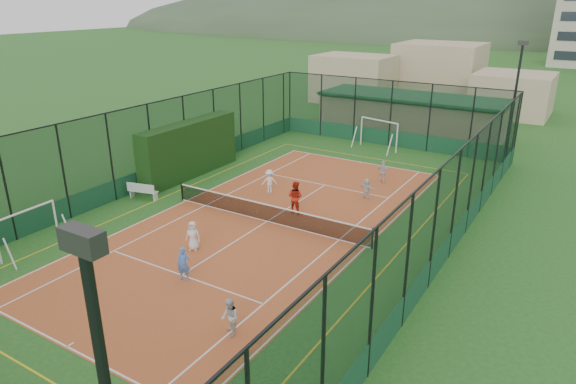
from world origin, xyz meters
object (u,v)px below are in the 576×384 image
(child_near_left, at_px, (193,236))
(child_near_mid, at_px, (184,264))
(child_far_right, at_px, (383,172))
(coach, at_px, (295,197))
(futsal_goal_far, at_px, (379,135))
(child_near_right, at_px, (230,317))
(clubhouse, at_px, (411,114))
(child_far_back, at_px, (367,188))
(futsal_goal_near, at_px, (28,231))
(child_far_left, at_px, (269,181))
(floodlight_ne, at_px, (513,105))
(white_bench, at_px, (143,190))

(child_near_left, height_order, child_near_mid, child_near_mid)
(child_near_left, distance_m, child_far_right, 13.65)
(coach, bearing_deg, child_near_left, 72.91)
(futsal_goal_far, relative_size, child_near_right, 2.44)
(futsal_goal_far, bearing_deg, child_near_left, -78.03)
(clubhouse, bearing_deg, futsal_goal_far, -93.47)
(child_far_right, distance_m, coach, 7.26)
(child_near_mid, distance_m, child_far_back, 12.63)
(futsal_goal_near, height_order, child_near_mid, futsal_goal_near)
(child_near_mid, bearing_deg, child_far_left, 76.95)
(child_far_left, relative_size, coach, 0.81)
(clubhouse, height_order, futsal_goal_near, clubhouse)
(futsal_goal_far, bearing_deg, child_far_back, -57.21)
(clubhouse, bearing_deg, child_near_right, -82.16)
(child_near_right, xyz_separation_m, child_far_back, (-1.19, 14.29, -0.11))
(child_far_right, xyz_separation_m, child_far_back, (0.21, -2.97, -0.11))
(child_near_mid, bearing_deg, floodlight_ne, 43.23)
(coach, bearing_deg, futsal_goal_near, 50.23)
(floodlight_ne, xyz_separation_m, coach, (-7.99, -14.80, -3.24))
(futsal_goal_far, relative_size, child_near_left, 2.46)
(floodlight_ne, height_order, futsal_goal_far, floodlight_ne)
(child_far_left, bearing_deg, child_far_back, 162.12)
(futsal_goal_far, xyz_separation_m, child_near_mid, (0.74, -22.36, -0.37))
(child_near_left, height_order, child_far_right, child_far_right)
(white_bench, height_order, child_near_mid, child_near_mid)
(clubhouse, xyz_separation_m, futsal_goal_far, (-0.38, -6.24, -0.48))
(child_far_left, distance_m, coach, 3.32)
(child_near_mid, bearing_deg, child_far_right, 53.69)
(child_near_mid, height_order, coach, coach)
(floodlight_ne, relative_size, clubhouse, 0.54)
(white_bench, bearing_deg, child_near_right, -45.22)
(child_near_left, relative_size, coach, 0.79)
(floodlight_ne, height_order, child_far_left, floodlight_ne)
(child_far_right, bearing_deg, white_bench, 38.51)
(child_near_left, xyz_separation_m, child_near_right, (5.32, -4.18, 0.01))
(white_bench, distance_m, child_near_mid, 9.89)
(child_near_right, relative_size, child_far_left, 0.99)
(child_near_mid, height_order, child_far_right, child_near_mid)
(clubhouse, bearing_deg, child_far_back, -79.48)
(futsal_goal_near, height_order, child_near_right, futsal_goal_near)
(child_near_left, bearing_deg, child_far_left, 75.83)
(futsal_goal_near, relative_size, child_far_left, 2.13)
(futsal_goal_near, bearing_deg, floodlight_ne, -35.00)
(child_near_left, bearing_deg, child_near_mid, -78.59)
(floodlight_ne, height_order, child_near_right, floodlight_ne)
(futsal_goal_far, distance_m, child_near_mid, 22.38)
(white_bench, distance_m, futsal_goal_near, 7.30)
(futsal_goal_far, distance_m, child_far_right, 7.75)
(child_near_right, bearing_deg, floodlight_ne, 118.98)
(child_near_mid, bearing_deg, white_bench, 118.41)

